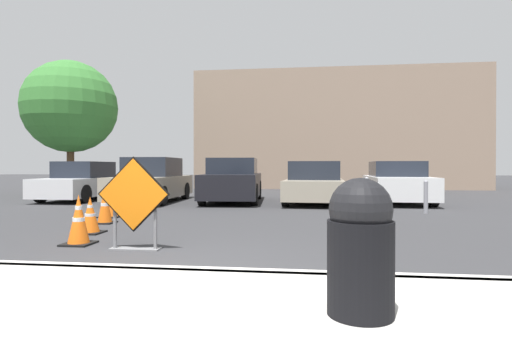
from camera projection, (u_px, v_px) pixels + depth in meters
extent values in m
plane|color=#333335|center=(259.00, 201.00, 14.25)|extent=(96.00, 96.00, 0.00)
cube|color=beige|center=(89.00, 319.00, 3.02)|extent=(29.06, 2.62, 0.14)
cube|color=beige|center=(154.00, 274.00, 4.32)|extent=(29.06, 0.20, 0.14)
cube|color=black|center=(134.00, 194.00, 5.86)|extent=(1.11, 0.02, 1.11)
cube|color=orange|center=(133.00, 194.00, 5.84)|extent=(1.04, 0.02, 1.04)
cube|color=slate|center=(135.00, 249.00, 5.91)|extent=(0.75, 0.20, 0.02)
cube|color=slate|center=(115.00, 221.00, 5.94)|extent=(0.04, 0.04, 0.83)
cube|color=slate|center=(155.00, 222.00, 5.87)|extent=(0.04, 0.04, 0.83)
cube|color=black|center=(79.00, 244.00, 6.30)|extent=(0.44, 0.44, 0.03)
cone|color=orange|center=(79.00, 218.00, 6.29)|extent=(0.33, 0.33, 0.76)
cylinder|color=white|center=(79.00, 208.00, 6.29)|extent=(0.10, 0.10, 0.07)
cylinder|color=white|center=(79.00, 219.00, 6.29)|extent=(0.18, 0.18, 0.07)
cube|color=black|center=(90.00, 232.00, 7.37)|extent=(0.45, 0.45, 0.03)
cone|color=orange|center=(90.00, 214.00, 7.36)|extent=(0.34, 0.34, 0.65)
cylinder|color=white|center=(90.00, 206.00, 7.36)|extent=(0.11, 0.11, 0.06)
cylinder|color=white|center=(90.00, 215.00, 7.36)|extent=(0.19, 0.19, 0.06)
cube|color=black|center=(105.00, 223.00, 8.67)|extent=(0.41, 0.41, 0.03)
cone|color=orange|center=(105.00, 204.00, 8.67)|extent=(0.30, 0.30, 0.79)
cylinder|color=white|center=(105.00, 196.00, 8.67)|extent=(0.10, 0.10, 0.07)
cylinder|color=white|center=(105.00, 204.00, 8.67)|extent=(0.17, 0.17, 0.07)
cube|color=black|center=(111.00, 217.00, 9.74)|extent=(0.50, 0.50, 0.03)
cone|color=orange|center=(111.00, 201.00, 9.74)|extent=(0.37, 0.37, 0.72)
cylinder|color=white|center=(111.00, 195.00, 9.74)|extent=(0.12, 0.12, 0.06)
cylinder|color=white|center=(111.00, 202.00, 9.74)|extent=(0.21, 0.21, 0.06)
cube|color=black|center=(119.00, 211.00, 11.07)|extent=(0.51, 0.51, 0.03)
cone|color=orange|center=(119.00, 198.00, 11.06)|extent=(0.38, 0.38, 0.67)
cylinder|color=white|center=(119.00, 193.00, 11.06)|extent=(0.12, 0.12, 0.06)
cylinder|color=white|center=(119.00, 199.00, 11.06)|extent=(0.21, 0.21, 0.06)
cube|color=silver|center=(83.00, 187.00, 14.83)|extent=(1.80, 4.07, 0.65)
cube|color=#1E232D|center=(84.00, 170.00, 14.92)|extent=(1.56, 1.88, 0.60)
cylinder|color=black|center=(84.00, 194.00, 13.48)|extent=(0.21, 0.63, 0.63)
cylinder|color=black|center=(41.00, 194.00, 13.70)|extent=(0.21, 0.63, 0.63)
cylinder|color=black|center=(119.00, 190.00, 15.97)|extent=(0.21, 0.63, 0.63)
cylinder|color=black|center=(82.00, 189.00, 16.18)|extent=(0.21, 0.63, 0.63)
cube|color=#A39984|center=(152.00, 187.00, 14.07)|extent=(1.91, 4.46, 0.72)
cube|color=#1E232D|center=(153.00, 167.00, 14.18)|extent=(1.63, 2.07, 0.66)
cylinder|color=black|center=(162.00, 196.00, 12.64)|extent=(0.22, 0.63, 0.63)
cylinder|color=black|center=(112.00, 195.00, 12.79)|extent=(0.22, 0.63, 0.63)
cylinder|color=black|center=(185.00, 191.00, 15.36)|extent=(0.22, 0.63, 0.63)
cylinder|color=black|center=(144.00, 190.00, 15.51)|extent=(0.22, 0.63, 0.63)
cube|color=black|center=(233.00, 185.00, 14.01)|extent=(2.12, 4.27, 0.79)
cube|color=#1E232D|center=(233.00, 166.00, 14.10)|extent=(1.74, 2.02, 0.55)
cylinder|color=black|center=(255.00, 195.00, 12.68)|extent=(0.25, 0.71, 0.70)
cylinder|color=black|center=(202.00, 194.00, 12.77)|extent=(0.25, 0.71, 0.70)
cylinder|color=black|center=(258.00, 190.00, 15.25)|extent=(0.25, 0.71, 0.70)
cylinder|color=black|center=(215.00, 190.00, 15.34)|extent=(0.25, 0.71, 0.70)
cube|color=#A39984|center=(314.00, 188.00, 13.49)|extent=(2.07, 4.13, 0.62)
cube|color=#1E232D|center=(314.00, 170.00, 13.59)|extent=(1.74, 1.94, 0.61)
cylinder|color=black|center=(342.00, 196.00, 12.11)|extent=(0.23, 0.71, 0.70)
cylinder|color=black|center=(285.00, 195.00, 12.40)|extent=(0.23, 0.71, 0.70)
cylinder|color=black|center=(339.00, 191.00, 14.59)|extent=(0.23, 0.71, 0.70)
cylinder|color=black|center=(292.00, 190.00, 14.88)|extent=(0.23, 0.71, 0.70)
cube|color=white|center=(397.00, 187.00, 13.78)|extent=(2.03, 4.39, 0.72)
cube|color=#1E232D|center=(396.00, 169.00, 13.88)|extent=(1.71, 2.05, 0.52)
cylinder|color=black|center=(434.00, 196.00, 12.32)|extent=(0.23, 0.68, 0.67)
cylinder|color=black|center=(377.00, 195.00, 12.60)|extent=(0.23, 0.68, 0.67)
cylinder|color=black|center=(414.00, 191.00, 14.97)|extent=(0.23, 0.68, 0.67)
cylinder|color=black|center=(367.00, 190.00, 15.24)|extent=(0.23, 0.68, 0.67)
cylinder|color=black|center=(360.00, 268.00, 2.92)|extent=(0.48, 0.48, 0.69)
sphere|color=black|center=(360.00, 209.00, 2.92)|extent=(0.46, 0.46, 0.46)
cylinder|color=gray|center=(367.00, 196.00, 10.70)|extent=(0.11, 0.11, 0.90)
sphere|color=gray|center=(367.00, 179.00, 10.70)|extent=(0.12, 0.12, 0.12)
cylinder|color=gray|center=(426.00, 198.00, 10.52)|extent=(0.11, 0.11, 0.82)
sphere|color=gray|center=(426.00, 182.00, 10.52)|extent=(0.12, 0.12, 0.12)
cube|color=gray|center=(335.00, 132.00, 24.17)|extent=(16.15, 5.00, 6.71)
cylinder|color=#513823|center=(71.00, 167.00, 18.19)|extent=(0.32, 0.32, 2.42)
sphere|color=#387A33|center=(70.00, 107.00, 18.16)|extent=(4.15, 4.15, 4.15)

